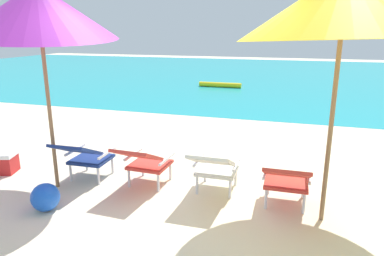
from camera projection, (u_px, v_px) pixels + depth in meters
The scene contains 11 objects.
ground_plane at pixel (236, 118), 8.72m from camera, with size 40.00×40.00×0.00m, color beige.
ocean_band at pixel (269, 75), 16.95m from camera, with size 40.00×18.00×0.01m, color teal.
swim_buoy at pixel (220, 85), 13.36m from camera, with size 0.18×0.18×1.60m, color yellow.
lounge_chair_far_left at pixel (84, 155), 4.98m from camera, with size 0.56×0.89×0.68m.
lounge_chair_near_left at pixel (144, 161), 4.78m from camera, with size 0.57×0.90×0.68m.
lounge_chair_near_right at pixel (214, 166), 4.58m from camera, with size 0.55×0.88×0.68m.
lounge_chair_far_right at pixel (286, 179), 4.20m from camera, with size 0.56×0.88×0.68m.
beach_umbrella_left at pixel (39, 11), 4.31m from camera, with size 2.70×2.70×2.71m.
beach_umbrella_right at pixel (344, 5), 3.46m from camera, with size 2.96×2.96×2.71m.
beach_ball at pixel (45, 197), 4.25m from camera, with size 0.34×0.34×0.34m, color blue.
cooler_box at pixel (0, 162), 5.38m from camera, with size 0.54×0.44×0.32m.
Camera 1 is at (1.41, -4.42, 2.10)m, focal length 33.26 mm.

